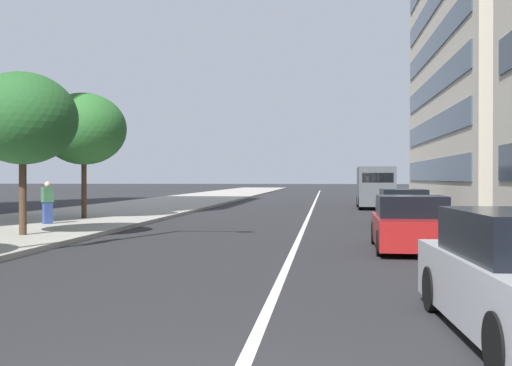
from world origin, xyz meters
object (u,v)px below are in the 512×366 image
Objects in this scene: street_tree_far_plaza at (23,119)px; pedestrian_on_plaza at (48,203)px; street_tree_by_lamp_post at (84,129)px; car_far_down_avenue at (403,209)px; car_following_behind at (411,225)px; delivery_van_ahead at (375,186)px.

street_tree_far_plaza reaches higher than pedestrian_on_plaza.
pedestrian_on_plaza is at bearing 179.50° from street_tree_by_lamp_post.
street_tree_far_plaza is 0.91× the size of street_tree_by_lamp_post.
street_tree_by_lamp_post reaches higher than pedestrian_on_plaza.
street_tree_far_plaza is (-6.60, 11.99, 2.97)m from car_far_down_avenue.
car_far_down_avenue is at bearing -61.16° from street_tree_far_plaza.
car_far_down_avenue is 14.01m from street_tree_far_plaza.
car_following_behind is 0.94× the size of car_far_down_avenue.
street_tree_by_lamp_post is at bearing 135.23° from delivery_van_ahead.
street_tree_by_lamp_post is 3.39× the size of pedestrian_on_plaza.
pedestrian_on_plaza reaches higher than car_following_behind.
car_far_down_avenue is 14.03m from delivery_van_ahead.
delivery_van_ahead is at bearing -0.56° from car_following_behind.
pedestrian_on_plaza is (4.39, 1.27, -2.70)m from street_tree_far_plaza.
street_tree_by_lamp_post is at bearing 8.96° from street_tree_far_plaza.
street_tree_by_lamp_post is 4.58m from pedestrian_on_plaza.
car_far_down_avenue reaches higher than car_following_behind.
delivery_van_ahead is 0.99× the size of street_tree_by_lamp_post.
car_following_behind is 0.86× the size of street_tree_far_plaza.
car_following_behind is at bearing 179.17° from delivery_van_ahead.
car_far_down_avenue is 13.45m from pedestrian_on_plaza.
street_tree_far_plaza reaches higher than car_far_down_avenue.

